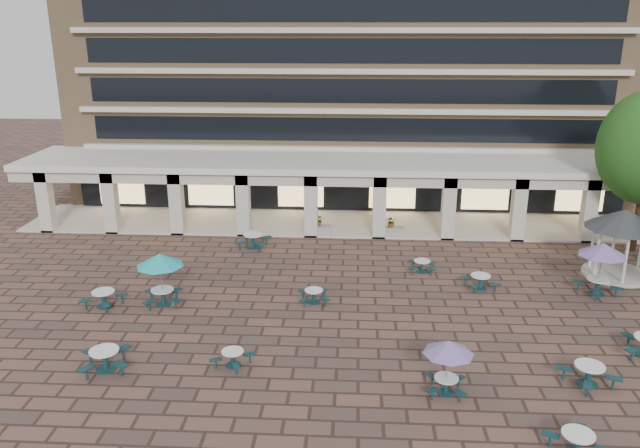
% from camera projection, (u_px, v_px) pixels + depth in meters
% --- Properties ---
extents(ground, '(120.00, 120.00, 0.00)m').
position_uv_depth(ground, '(339.00, 329.00, 27.32)').
color(ground, brown).
rests_on(ground, ground).
extents(apartment_building, '(40.00, 15.50, 25.20)m').
position_uv_depth(apartment_building, '(350.00, 25.00, 47.61)').
color(apartment_building, tan).
rests_on(apartment_building, ground).
extents(retail_arcade, '(42.00, 6.60, 4.40)m').
position_uv_depth(retail_arcade, '(346.00, 181.00, 40.44)').
color(retail_arcade, white).
rests_on(retail_arcade, ground).
extents(picnic_table_1, '(1.78, 1.78, 0.65)m').
position_uv_depth(picnic_table_1, '(233.00, 357.00, 24.25)').
color(picnic_table_1, '#164142').
rests_on(picnic_table_1, ground).
extents(picnic_table_2, '(2.04, 2.04, 0.76)m').
position_uv_depth(picnic_table_2, '(577.00, 442.00, 19.23)').
color(picnic_table_2, '#164142').
rests_on(picnic_table_2, ground).
extents(picnic_table_3, '(2.25, 2.25, 0.82)m').
position_uv_depth(picnic_table_3, '(589.00, 373.00, 22.94)').
color(picnic_table_3, '#164142').
rests_on(picnic_table_3, ground).
extents(picnic_table_4, '(2.23, 2.23, 2.57)m').
position_uv_depth(picnic_table_4, '(160.00, 262.00, 28.95)').
color(picnic_table_4, '#164142').
rests_on(picnic_table_4, ground).
extents(picnic_table_5, '(2.24, 2.24, 0.85)m').
position_uv_depth(picnic_table_5, '(105.00, 358.00, 23.94)').
color(picnic_table_5, '#164142').
rests_on(picnic_table_5, ground).
extents(picnic_table_6, '(1.83, 1.83, 2.12)m').
position_uv_depth(picnic_table_6, '(448.00, 349.00, 21.99)').
color(picnic_table_6, '#164142').
rests_on(picnic_table_6, ground).
extents(picnic_table_8, '(2.10, 2.10, 0.79)m').
position_uv_depth(picnic_table_8, '(104.00, 297.00, 29.28)').
color(picnic_table_8, '#164142').
rests_on(picnic_table_8, ground).
extents(picnic_table_9, '(1.63, 1.63, 0.66)m').
position_uv_depth(picnic_table_9, '(314.00, 295.00, 29.73)').
color(picnic_table_9, '#164142').
rests_on(picnic_table_9, ground).
extents(picnic_table_10, '(1.94, 1.94, 0.74)m').
position_uv_depth(picnic_table_10, '(480.00, 281.00, 31.27)').
color(picnic_table_10, '#164142').
rests_on(picnic_table_10, ground).
extents(picnic_table_11, '(2.30, 2.30, 2.65)m').
position_uv_depth(picnic_table_11, '(603.00, 251.00, 30.08)').
color(picnic_table_11, '#164142').
rests_on(picnic_table_11, ground).
extents(picnic_table_12, '(2.14, 2.14, 0.86)m').
position_uv_depth(picnic_table_12, '(253.00, 240.00, 36.95)').
color(picnic_table_12, '#164142').
rests_on(picnic_table_12, ground).
extents(picnic_table_13, '(1.59, 1.59, 0.66)m').
position_uv_depth(picnic_table_13, '(422.00, 265.00, 33.39)').
color(picnic_table_13, '#164142').
rests_on(picnic_table_13, ground).
extents(gazebo, '(3.87, 3.87, 3.60)m').
position_uv_depth(gazebo, '(623.00, 227.00, 32.24)').
color(gazebo, beige).
rests_on(gazebo, ground).
extents(planter_left, '(1.50, 0.82, 1.26)m').
position_uv_depth(planter_left, '(319.00, 226.00, 39.50)').
color(planter_left, '#9C9C97').
rests_on(planter_left, ground).
extents(planter_right, '(1.50, 0.60, 1.24)m').
position_uv_depth(planter_right, '(391.00, 227.00, 39.25)').
color(planter_right, '#9C9C97').
rests_on(planter_right, ground).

